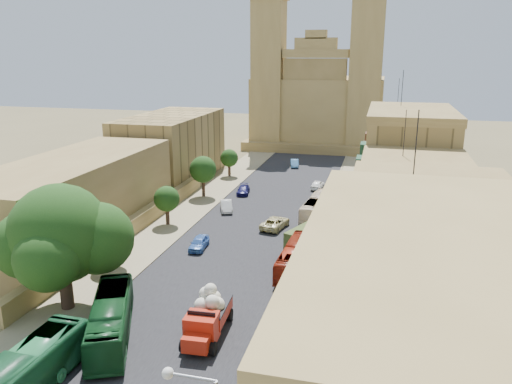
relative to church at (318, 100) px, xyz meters
The scene contains 33 objects.
ground 79.19m from the church, 90.00° to the right, with size 260.00×260.00×0.00m, color brown.
road_surface 49.54m from the church, 90.00° to the right, with size 14.00×140.00×0.01m, color black.
sidewalk_east 50.44m from the church, 78.94° to the right, with size 5.00×140.00×0.01m, color #857857.
sidewalk_west 50.44m from the church, 101.06° to the right, with size 5.00×140.00×0.01m, color #857857.
kerb_east 50.02m from the church, 81.81° to the right, with size 0.25×140.00×0.12m, color #857857.
kerb_west 50.02m from the church, 98.19° to the right, with size 0.25×140.00×0.12m, color #857857.
townhouse_a 83.22m from the church, 78.94° to the right, with size 9.00×14.00×16.40m.
townhouse_b 69.58m from the church, 76.73° to the right, with size 9.00×14.00×14.90m.
townhouse_c 56.00m from the church, 73.43° to the right, with size 9.00×14.00×17.40m.
townhouse_d 42.84m from the church, 68.07° to the right, with size 9.00×14.00×15.90m.
west_wall 60.55m from the church, 102.04° to the right, with size 1.00×40.00×1.80m, color olive.
west_building_low 63.45m from the church, 106.54° to the right, with size 10.00×28.00×8.40m, color olive.
west_building_mid 39.27m from the church, 117.48° to the right, with size 10.00×22.00×10.00m, color olive.
church is the anchor object (origin of this frame).
ficus_tree 75.29m from the church, 97.19° to the right, with size 9.87×9.08×9.87m.
street_tree_a 67.65m from the church, 98.54° to the right, with size 3.18×3.18×4.89m.
street_tree_b 55.90m from the church, 100.38° to the right, with size 2.94×2.94×4.52m.
street_tree_c 44.15m from the church, 103.21° to the right, with size 3.64×3.64×5.60m.
street_tree_d 32.88m from the church, 108.09° to the right, with size 2.83×2.83×4.35m.
red_truck 76.12m from the church, 88.20° to the right, with size 2.68×6.12×3.50m.
olive_pickup 58.76m from the church, 83.58° to the right, with size 3.86×5.37×2.04m.
bus_green_south 85.27m from the church, 93.77° to the right, with size 2.43×10.41×2.90m, color #20673B.
bus_green_north 78.07m from the church, 92.95° to the right, with size 2.38×10.17×2.83m, color #154A21.
bus_red_east 64.34m from the church, 84.15° to the right, with size 2.11×9.01×2.51m, color maroon.
bus_cream_east 49.22m from the church, 82.30° to the right, with size 2.25×9.61×2.68m, color #FFE6C1.
car_blue_a 61.54m from the church, 93.64° to the right, with size 1.48×3.67×1.25m, color #3D6CBB.
car_white_a 49.21m from the church, 95.89° to the right, with size 1.36×3.90×1.28m, color silver.
car_cream 53.70m from the church, 87.53° to the right, with size 2.15×4.67×1.30m, color #CABF86.
car_dkblue 41.50m from the church, 97.09° to the right, with size 1.61×3.95×1.15m, color #0E0D43.
car_white_b 36.40m from the church, 82.33° to the right, with size 1.48×3.69×1.26m, color white.
car_blue_b 23.22m from the church, 92.80° to the right, with size 1.31×3.76×1.24m, color #508DC6.
pedestrian_a 70.68m from the church, 81.03° to the right, with size 0.61×0.40×1.66m, color black.
pedestrian_c 68.20m from the church, 83.63° to the right, with size 0.89×0.37×1.52m, color #383640.
Camera 1 is at (13.30, -26.24, 19.14)m, focal length 35.00 mm.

